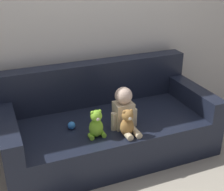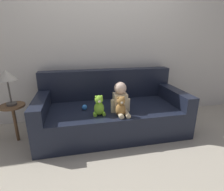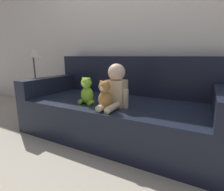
# 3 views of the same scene
# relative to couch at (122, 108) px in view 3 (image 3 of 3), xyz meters

# --- Properties ---
(ground_plane) EXTENTS (12.00, 12.00, 0.00)m
(ground_plane) POSITION_rel_couch_xyz_m (0.00, -0.07, -0.28)
(ground_plane) COLOR #B7AD99
(wall_back) EXTENTS (8.00, 0.05, 2.60)m
(wall_back) POSITION_rel_couch_xyz_m (0.00, 0.50, 1.02)
(wall_back) COLOR silver
(wall_back) RESTS_ON ground_plane
(couch) EXTENTS (2.04, 0.97, 0.84)m
(couch) POSITION_rel_couch_xyz_m (0.00, 0.00, 0.00)
(couch) COLOR black
(couch) RESTS_ON ground_plane
(person_baby) EXTENTS (0.26, 0.33, 0.40)m
(person_baby) POSITION_rel_couch_xyz_m (0.07, -0.28, 0.27)
(person_baby) COLOR beige
(person_baby) RESTS_ON couch
(teddy_bear_brown) EXTENTS (0.12, 0.12, 0.26)m
(teddy_bear_brown) POSITION_rel_couch_xyz_m (0.03, -0.42, 0.23)
(teddy_bear_brown) COLOR #AD7A3D
(teddy_bear_brown) RESTS_ON couch
(plush_toy_side) EXTENTS (0.15, 0.12, 0.26)m
(plush_toy_side) POSITION_rel_couch_xyz_m (-0.22, -0.33, 0.22)
(plush_toy_side) COLOR #8CD133
(plush_toy_side) RESTS_ON couch
(toy_ball) EXTENTS (0.07, 0.07, 0.07)m
(toy_ball) POSITION_rel_couch_xyz_m (-0.39, -0.12, 0.14)
(toy_ball) COLOR #337FDB
(toy_ball) RESTS_ON couch
(side_table) EXTENTS (0.30, 0.30, 0.95)m
(side_table) POSITION_rel_couch_xyz_m (-1.29, -0.07, 0.44)
(side_table) COLOR brown
(side_table) RESTS_ON ground_plane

